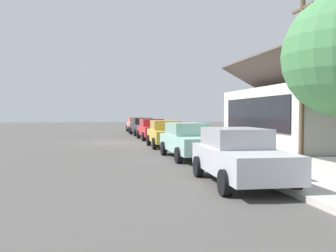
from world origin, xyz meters
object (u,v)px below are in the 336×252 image
(car_cherry, at_px, (152,129))
(car_charcoal, at_px, (143,126))
(utility_pole_wooden, at_px, (302,73))
(traffic_light_main, at_px, (328,23))
(car_silver, at_px, (239,156))
(car_mustard, at_px, (166,133))
(fire_hydrant_red, at_px, (235,152))
(car_seafoam, at_px, (188,140))
(car_coral, at_px, (137,124))

(car_cherry, bearing_deg, car_charcoal, 179.05)
(utility_pole_wooden, bearing_deg, traffic_light_main, -28.12)
(car_silver, relative_size, traffic_light_main, 0.88)
(car_silver, bearing_deg, car_mustard, -178.38)
(car_silver, distance_m, utility_pole_wooden, 8.54)
(car_cherry, bearing_deg, fire_hydrant_red, 3.70)
(car_charcoal, xyz_separation_m, car_silver, (24.34, 0.05, -0.00))
(utility_pole_wooden, relative_size, fire_hydrant_red, 10.56)
(car_charcoal, distance_m, car_seafoam, 18.11)
(car_coral, bearing_deg, car_seafoam, -0.44)
(car_coral, xyz_separation_m, fire_hydrant_red, (26.28, 1.40, -0.32))
(car_cherry, bearing_deg, traffic_light_main, -2.35)
(car_coral, height_order, traffic_light_main, traffic_light_main)
(car_cherry, distance_m, car_mustard, 6.50)
(car_cherry, height_order, car_seafoam, same)
(car_silver, bearing_deg, fire_hydrant_red, 162.51)
(car_coral, relative_size, car_mustard, 1.03)
(traffic_light_main, height_order, fire_hydrant_red, traffic_light_main)
(car_charcoal, relative_size, car_cherry, 1.01)
(car_coral, height_order, utility_pole_wooden, utility_pole_wooden)
(car_mustard, relative_size, car_silver, 0.95)
(car_seafoam, relative_size, car_silver, 1.06)
(fire_hydrant_red, bearing_deg, car_cherry, -174.75)
(car_cherry, relative_size, utility_pole_wooden, 0.64)
(car_charcoal, relative_size, utility_pole_wooden, 0.65)
(car_seafoam, height_order, car_silver, same)
(car_charcoal, height_order, utility_pole_wooden, utility_pole_wooden)
(car_cherry, bearing_deg, utility_pole_wooden, 21.52)
(car_mustard, bearing_deg, car_seafoam, 0.43)
(car_silver, bearing_deg, car_cherry, -178.44)
(car_silver, bearing_deg, traffic_light_main, -2.26)
(car_silver, distance_m, fire_hydrant_red, 4.12)
(car_seafoam, height_order, utility_pole_wooden, utility_pole_wooden)
(car_mustard, distance_m, traffic_light_main, 16.83)
(car_cherry, xyz_separation_m, fire_hydrant_red, (14.53, 1.33, -0.32))
(car_charcoal, distance_m, utility_pole_wooden, 19.47)
(car_cherry, bearing_deg, car_seafoam, -1.63)
(utility_pole_wooden, bearing_deg, car_silver, -42.20)
(fire_hydrant_red, bearing_deg, car_charcoal, -176.10)
(car_mustard, xyz_separation_m, utility_pole_wooden, (6.03, 5.35, 3.11))
(car_seafoam, xyz_separation_m, traffic_light_main, (10.93, -0.31, 2.68))
(car_silver, bearing_deg, utility_pole_wooden, 139.39)
(car_seafoam, height_order, fire_hydrant_red, car_seafoam)
(car_charcoal, distance_m, traffic_light_main, 29.16)
(car_mustard, relative_size, traffic_light_main, 0.84)
(car_cherry, height_order, traffic_light_main, traffic_light_main)
(car_coral, bearing_deg, car_silver, -0.45)
(car_charcoal, distance_m, fire_hydrant_red, 20.50)
(car_coral, relative_size, fire_hydrant_red, 6.34)
(car_cherry, bearing_deg, car_mustard, -1.68)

